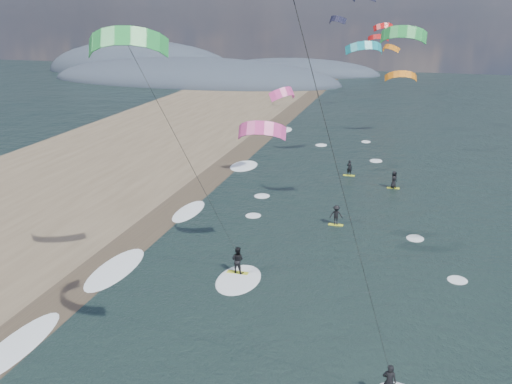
# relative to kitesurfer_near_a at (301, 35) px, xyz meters

# --- Properties ---
(wet_sand_strip) EXTENTS (3.00, 240.00, 0.00)m
(wet_sand_strip) POSITION_rel_kitesurfer_near_a_xyz_m (-15.08, 7.89, -15.10)
(wet_sand_strip) COLOR #382D23
(wet_sand_strip) RESTS_ON ground
(coastal_hills) EXTENTS (80.00, 41.00, 15.00)m
(coastal_hills) POSITION_rel_kitesurfer_near_a_xyz_m (-47.92, 105.76, -15.10)
(coastal_hills) COLOR #3D4756
(coastal_hills) RESTS_ON ground
(kitesurfer_near_a) EXTENTS (7.74, 9.26, 19.79)m
(kitesurfer_near_a) POSITION_rel_kitesurfer_near_a_xyz_m (0.00, 0.00, 0.00)
(kitesurfer_near_a) COLOR #CEDA26
(kitesurfer_near_a) RESTS_ON ground
(kitesurfer_near_b) EXTENTS (7.13, 8.67, 15.44)m
(kitesurfer_near_b) POSITION_rel_kitesurfer_near_a_xyz_m (-8.90, 10.16, -4.96)
(kitesurfer_near_b) COLOR #CEDA26
(kitesurfer_near_b) RESTS_ON ground
(far_kitesurfers) EXTENTS (5.44, 13.86, 1.61)m
(far_kitesurfers) POSITION_rel_kitesurfer_near_a_xyz_m (-0.69, 29.92, -14.31)
(far_kitesurfers) COLOR #CEDA26
(far_kitesurfers) RESTS_ON ground
(bg_kite_field) EXTENTS (13.78, 71.98, 10.35)m
(bg_kite_field) POSITION_rel_kitesurfer_near_a_xyz_m (-2.75, 54.38, -3.73)
(bg_kite_field) COLOR red
(bg_kite_field) RESTS_ON ground
(shoreline_surf) EXTENTS (2.40, 79.40, 0.11)m
(shoreline_surf) POSITION_rel_kitesurfer_near_a_xyz_m (-13.88, 12.64, -15.10)
(shoreline_surf) COLOR white
(shoreline_surf) RESTS_ON ground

